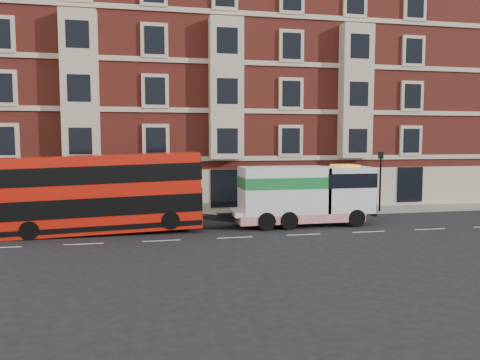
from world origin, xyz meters
The scene contains 8 objects.
ground centered at (0.00, 0.00, 0.00)m, with size 120.00×120.00×0.00m, color black.
sidewalk centered at (0.00, 7.50, 0.07)m, with size 90.00×3.00×0.15m, color slate.
victorian_terrace centered at (0.50, 15.00, 10.07)m, with size 45.00×12.00×20.40m.
lamp_post_west centered at (-6.00, 6.20, 2.68)m, with size 0.35×0.15×4.35m.
lamp_post_east centered at (12.00, 6.20, 2.68)m, with size 0.35×0.15×4.35m.
double_decker_bus centered at (-7.19, 2.78, 2.39)m, with size 11.14×2.56×4.51m.
tow_truck centered at (4.87, 2.78, 1.97)m, with size 8.92×2.64×3.72m.
pedestrian centered at (-12.93, 6.27, 0.97)m, with size 0.60×0.39×1.64m, color #1B1B36.
Camera 1 is at (-4.82, -24.97, 5.42)m, focal length 35.00 mm.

